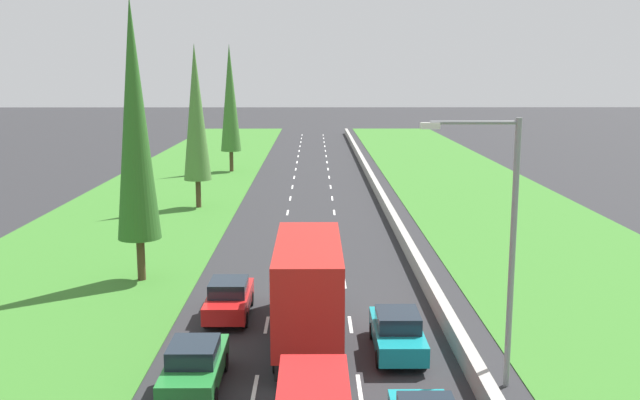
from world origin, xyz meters
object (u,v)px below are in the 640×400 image
Objects in this scene: teal_sedan_right_lane at (397,332)px; red_box_truck_centre_lane at (309,287)px; poplar_tree_fourth at (230,98)px; red_sedan_left_lane at (229,298)px; poplar_tree_third at (196,113)px; street_light_mast at (503,234)px; green_sedan_left_lane at (195,365)px; poplar_tree_second at (135,121)px.

red_box_truck_centre_lane is at bearing 158.97° from teal_sedan_right_lane.
red_box_truck_centre_lane reaches higher than teal_sedan_right_lane.
poplar_tree_fourth is (-8.50, 47.97, 5.50)m from red_box_truck_centre_lane.
red_sedan_left_lane is at bearing 148.67° from teal_sedan_right_lane.
poplar_tree_third is (-12.09, 29.07, 6.52)m from teal_sedan_right_lane.
street_light_mast reaches higher than red_box_truck_centre_lane.
poplar_tree_third reaches higher than green_sedan_left_lane.
street_light_mast is at bearing -35.66° from red_sedan_left_lane.
red_sedan_left_lane is 0.50× the size of street_light_mast.
poplar_tree_fourth is at bearing 95.18° from green_sedan_left_lane.
poplar_tree_second is at bearing 133.26° from red_sedan_left_lane.
poplar_tree_third is at bearing 90.69° from poplar_tree_second.
poplar_tree_second reaches higher than red_box_truck_centre_lane.
poplar_tree_fourth is at bearing 105.88° from street_light_mast.
poplar_tree_fourth is 54.26m from street_light_mast.
red_sedan_left_lane is 12.83m from street_light_mast.
green_sedan_left_lane is 0.36× the size of poplar_tree_third.
poplar_tree_second is 1.56× the size of street_light_mast.
street_light_mast is at bearing -74.12° from poplar_tree_fourth.
teal_sedan_right_lane is 0.32× the size of poplar_tree_second.
green_sedan_left_lane is 1.00× the size of teal_sedan_right_lane.
red_sedan_left_lane is at bearing -83.62° from poplar_tree_fourth.
teal_sedan_right_lane is (6.79, -4.13, 0.00)m from red_sedan_left_lane.
poplar_tree_second is 1.12× the size of poplar_tree_third.
poplar_tree_second is (-4.76, 12.52, 7.25)m from green_sedan_left_lane.
poplar_tree_second is at bearing -89.31° from poplar_tree_third.
poplar_tree_second is at bearing -90.03° from poplar_tree_fourth.
green_sedan_left_lane is 5.86m from red_box_truck_centre_lane.
red_box_truck_centre_lane is 1.04× the size of street_light_mast.
green_sedan_left_lane is 33.11m from poplar_tree_third.
poplar_tree_third is (-0.24, 19.55, -0.73)m from poplar_tree_second.
green_sedan_left_lane is 0.34× the size of poplar_tree_fourth.
red_box_truck_centre_lane is 0.67× the size of poplar_tree_second.
green_sedan_left_lane is at bearing -179.36° from street_light_mast.
poplar_tree_second is 19.57m from poplar_tree_third.
street_light_mast is at bearing -39.87° from poplar_tree_second.
red_sedan_left_lane is 0.36× the size of poplar_tree_third.
poplar_tree_third is 35.40m from street_light_mast.
street_light_mast reaches higher than green_sedan_left_lane.
street_light_mast is at bearing 0.64° from green_sedan_left_lane.
poplar_tree_second is at bearing 140.13° from street_light_mast.
poplar_tree_second reaches higher than street_light_mast.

